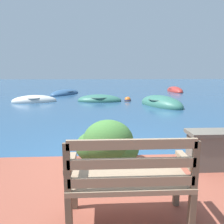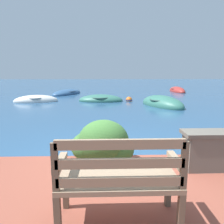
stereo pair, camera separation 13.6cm
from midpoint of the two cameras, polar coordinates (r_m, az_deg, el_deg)
ground_plane at (r=4.10m, az=1.00°, el=-14.11°), size 80.00×80.00×0.00m
park_bench at (r=2.21m, az=3.66°, el=-16.87°), size 1.21×0.48×0.93m
hedge_clump_left at (r=3.65m, az=-1.40°, el=-8.34°), size 1.05×0.76×0.71m
rowboat_nearest at (r=11.07m, az=13.30°, el=1.96°), size 2.28×3.07×0.89m
rowboat_mid at (r=12.86m, az=-18.94°, el=2.79°), size 2.54×1.50×0.67m
rowboat_far at (r=12.45m, az=-2.64°, el=3.13°), size 2.57×1.43×0.66m
rowboat_outer at (r=16.36m, az=-11.46°, el=4.76°), size 2.41×3.22×0.63m
rowboat_distant at (r=18.75m, az=16.88°, el=5.28°), size 0.96×2.71×0.72m
mooring_buoy at (r=12.51m, az=4.77°, el=3.16°), size 0.40×0.40×0.37m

